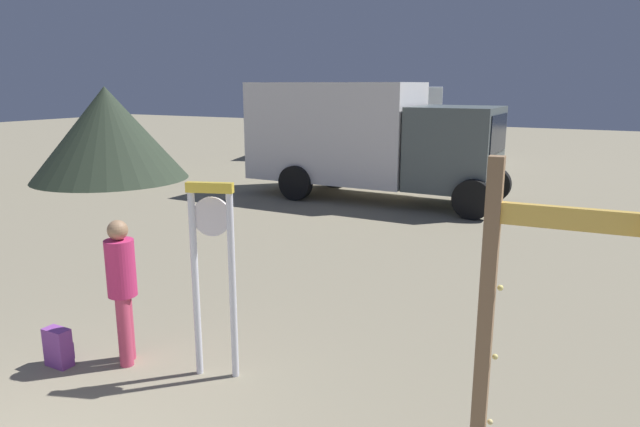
{
  "coord_description": "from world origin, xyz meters",
  "views": [
    {
      "loc": [
        3.68,
        -1.57,
        2.95
      ],
      "look_at": [
        0.09,
        5.15,
        1.2
      ],
      "focal_mm": 31.67,
      "sensor_mm": 36.0,
      "label": 1
    }
  ],
  "objects_px": {
    "standing_clock": "(213,259)",
    "box_truck_far": "(361,120)",
    "person_near_clock": "(122,285)",
    "backpack": "(59,347)",
    "arrow_sign": "(548,290)",
    "dome_tent": "(108,133)",
    "box_truck_near": "(364,137)"
  },
  "relations": [
    {
      "from": "standing_clock",
      "to": "dome_tent",
      "type": "xyz_separation_m",
      "value": [
        -10.78,
        8.3,
        0.2
      ]
    },
    {
      "from": "backpack",
      "to": "box_truck_far",
      "type": "distance_m",
      "value": 17.91
    },
    {
      "from": "arrow_sign",
      "to": "box_truck_far",
      "type": "height_order",
      "value": "box_truck_far"
    },
    {
      "from": "person_near_clock",
      "to": "dome_tent",
      "type": "height_order",
      "value": "dome_tent"
    },
    {
      "from": "box_truck_far",
      "to": "person_near_clock",
      "type": "bearing_deg",
      "value": -74.03
    },
    {
      "from": "standing_clock",
      "to": "person_near_clock",
      "type": "height_order",
      "value": "standing_clock"
    },
    {
      "from": "arrow_sign",
      "to": "dome_tent",
      "type": "height_order",
      "value": "dome_tent"
    },
    {
      "from": "person_near_clock",
      "to": "box_truck_far",
      "type": "relative_size",
      "value": 0.22
    },
    {
      "from": "arrow_sign",
      "to": "box_truck_near",
      "type": "distance_m",
      "value": 11.29
    },
    {
      "from": "box_truck_near",
      "to": "box_truck_far",
      "type": "bearing_deg",
      "value": 114.7
    },
    {
      "from": "person_near_clock",
      "to": "box_truck_near",
      "type": "height_order",
      "value": "box_truck_near"
    },
    {
      "from": "standing_clock",
      "to": "arrow_sign",
      "type": "xyz_separation_m",
      "value": [
        3.15,
        -0.51,
        0.41
      ]
    },
    {
      "from": "standing_clock",
      "to": "backpack",
      "type": "distance_m",
      "value": 2.03
    },
    {
      "from": "person_near_clock",
      "to": "backpack",
      "type": "height_order",
      "value": "person_near_clock"
    },
    {
      "from": "box_truck_near",
      "to": "box_truck_far",
      "type": "relative_size",
      "value": 0.91
    },
    {
      "from": "standing_clock",
      "to": "box_truck_near",
      "type": "distance_m",
      "value": 9.62
    },
    {
      "from": "arrow_sign",
      "to": "dome_tent",
      "type": "relative_size",
      "value": 0.52
    },
    {
      "from": "backpack",
      "to": "box_truck_far",
      "type": "height_order",
      "value": "box_truck_far"
    },
    {
      "from": "backpack",
      "to": "box_truck_near",
      "type": "bearing_deg",
      "value": 94.95
    },
    {
      "from": "arrow_sign",
      "to": "box_truck_far",
      "type": "bearing_deg",
      "value": 117.7
    },
    {
      "from": "dome_tent",
      "to": "person_near_clock",
      "type": "bearing_deg",
      "value": -41.24
    },
    {
      "from": "person_near_clock",
      "to": "dome_tent",
      "type": "distance_m",
      "value": 12.97
    },
    {
      "from": "backpack",
      "to": "box_truck_far",
      "type": "bearing_deg",
      "value": 103.81
    },
    {
      "from": "person_near_clock",
      "to": "box_truck_near",
      "type": "xyz_separation_m",
      "value": [
        -1.44,
        9.54,
        0.74
      ]
    },
    {
      "from": "person_near_clock",
      "to": "box_truck_far",
      "type": "bearing_deg",
      "value": 105.97
    },
    {
      "from": "standing_clock",
      "to": "arrow_sign",
      "type": "height_order",
      "value": "arrow_sign"
    },
    {
      "from": "standing_clock",
      "to": "backpack",
      "type": "relative_size",
      "value": 4.81
    },
    {
      "from": "box_truck_near",
      "to": "person_near_clock",
      "type": "bearing_deg",
      "value": -81.39
    },
    {
      "from": "box_truck_near",
      "to": "box_truck_far",
      "type": "height_order",
      "value": "box_truck_near"
    },
    {
      "from": "standing_clock",
      "to": "box_truck_far",
      "type": "relative_size",
      "value": 0.28
    },
    {
      "from": "person_near_clock",
      "to": "standing_clock",
      "type": "bearing_deg",
      "value": 13.66
    },
    {
      "from": "backpack",
      "to": "person_near_clock",
      "type": "bearing_deg",
      "value": 34.64
    }
  ]
}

